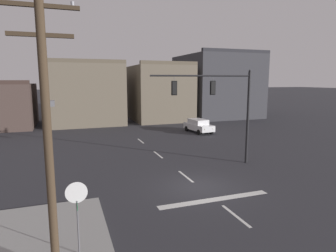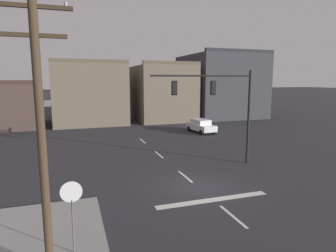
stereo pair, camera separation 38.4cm
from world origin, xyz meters
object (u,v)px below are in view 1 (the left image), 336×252
signal_mast_near_side (222,100)px  utility_pole (47,128)px  stop_sign (77,201)px  car_lot_nearside (199,125)px

signal_mast_near_side → utility_pole: (-11.41, -9.34, 0.01)m
stop_sign → car_lot_nearside: bearing=55.1°
signal_mast_near_side → utility_pole: 14.75m
signal_mast_near_side → stop_sign: bearing=-140.8°
utility_pole → stop_sign: bearing=41.1°
stop_sign → utility_pole: bearing=-138.9°
signal_mast_near_side → stop_sign: size_ratio=2.64×
signal_mast_near_side → utility_pole: utility_pole is taller
car_lot_nearside → utility_pole: (-15.75, -22.17, 4.01)m
signal_mast_near_side → car_lot_nearside: signal_mast_near_side is taller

